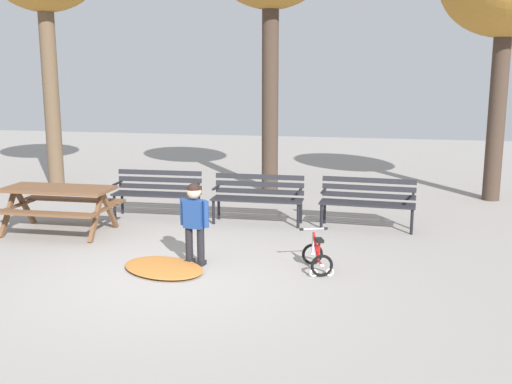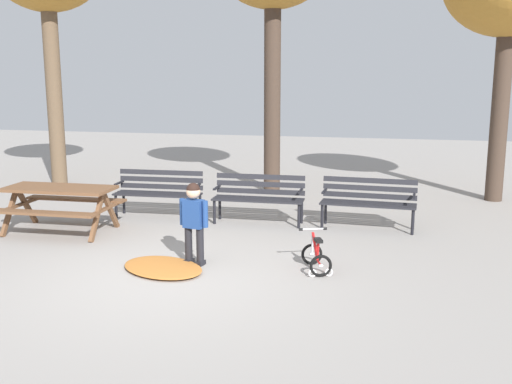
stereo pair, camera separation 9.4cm
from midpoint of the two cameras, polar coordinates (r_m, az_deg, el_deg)
The scene contains 8 objects.
ground at distance 7.96m, azimuth -8.11°, elevation -8.06°, with size 36.00×36.00×0.00m, color gray.
picnic_table at distance 10.45m, azimuth -17.93°, elevation -0.48°, with size 1.82×1.37×0.79m.
park_bench_far_left at distance 11.20m, azimuth -8.95°, elevation 0.25°, with size 1.62×0.51×0.85m.
park_bench_left at distance 10.59m, azimuth 0.54°, elevation -0.24°, with size 1.61×0.48×0.85m.
park_bench_right at distance 10.41m, azimuth 10.90°, elevation -0.65°, with size 1.62×0.54×0.85m.
child_standing at distance 8.27m, azimuth -5.61°, elevation -2.33°, with size 0.43×0.22×1.15m.
kids_bicycle at distance 8.14m, azimuth 6.09°, elevation -6.10°, with size 0.52×0.63×0.54m.
leaf_pile at distance 8.27m, azimuth -8.52°, elevation -7.08°, with size 1.23×0.86×0.07m, color #B26B2D.
Camera 2 is at (2.76, -7.01, 2.61)m, focal length 42.10 mm.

